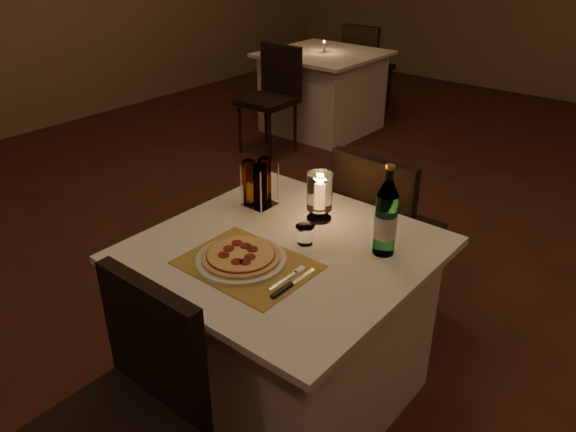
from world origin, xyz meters
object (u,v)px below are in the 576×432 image
Objects in this scene: pizza at (241,256)px; water_bottle at (386,219)px; main_table at (285,325)px; neighbor_table_left at (323,91)px; chair_far at (381,221)px; plate at (241,260)px; hurricane_candle at (320,193)px; tumbler at (305,235)px; chair_near at (132,396)px.

water_bottle reaches higher than pizza.
neighbor_table_left is at bearing 123.81° from main_table.
chair_far is 0.92m from pizza.
plate is at bearing -93.20° from chair_far.
hurricane_candle is at bearing -93.79° from chair_far.
hurricane_candle reaches higher than neighbor_table_left.
chair_far is 12.20× the size of tumbler.
chair_near reaches higher than neighbor_table_left.
pizza is at bearing -105.55° from main_table.
tumbler is at bearing 68.81° from pizza.
chair_far is at bearing 86.21° from hurricane_candle.
chair_far is 2.63× the size of water_bottle.
chair_near is 2.81× the size of plate.
neighbor_table_left is (-2.26, 2.73, -0.50)m from water_bottle.
chair_near is 1.00× the size of chair_far.
chair_far is at bearing 90.00° from main_table.
chair_near is at bearing -88.20° from hurricane_candle.
tumbler is (0.05, 0.78, 0.23)m from chair_near.
main_table and neighbor_table_left have the same top height.
main_table is 1.11× the size of chair_near.
water_bottle is at bearing 33.01° from main_table.
chair_near is 1.43m from chair_far.
chair_near is at bearing -90.00° from main_table.
hurricane_candle is at bearing 96.82° from main_table.
main_table is at bearing 90.00° from chair_near.
hurricane_candle reaches higher than tumbler.
chair_far reaches higher than neighbor_table_left.
chair_far is (-0.00, 1.43, 0.00)m from chair_near.
main_table is at bearing -56.19° from neighbor_table_left.
chair_near is at bearing -61.71° from neighbor_table_left.
chair_far is at bearing -48.46° from neighbor_table_left.
pizza is (-0.00, -0.00, 0.02)m from plate.
chair_far is 2.96m from neighbor_table_left.
chair_far reaches higher than pizza.
chair_near is 12.20× the size of tumbler.
chair_far is at bearing 86.80° from plate.
plate is (-0.05, 0.53, 0.20)m from chair_near.
main_table is at bearing 74.45° from pizza.
main_table is at bearing -83.18° from hurricane_candle.
main_table is 3.57× the size of pizza.
chair_near is 0.81m from tumbler.
chair_near is 0.58m from pizza.
tumbler is at bearing 68.83° from plate.
main_table is 5.01× the size of hurricane_candle.
tumbler is at bearing -54.98° from neighbor_table_left.
hurricane_candle is 0.20× the size of neighbor_table_left.
hurricane_candle is (0.02, 0.43, 0.11)m from plate.
tumbler is at bearing 86.69° from chair_near.
water_bottle reaches higher than plate.
main_table is 13.55× the size of tumbler.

